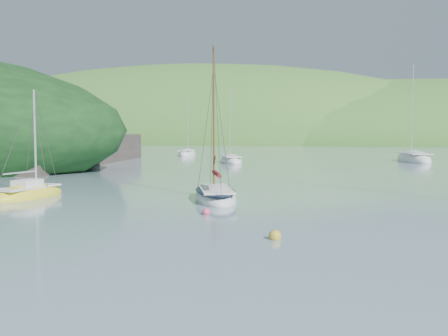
% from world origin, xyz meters
% --- Properties ---
extents(ground, '(700.00, 700.00, 0.00)m').
position_xyz_m(ground, '(0.00, 0.00, 0.00)').
color(ground, gray).
rests_on(ground, ground).
extents(shoreline_hills, '(690.00, 135.00, 56.00)m').
position_xyz_m(shoreline_hills, '(-9.66, 172.42, 0.00)').
color(shoreline_hills, '#326A28').
rests_on(shoreline_hills, ground).
extents(daysailer_white, '(4.41, 6.56, 9.47)m').
position_xyz_m(daysailer_white, '(-2.69, 8.85, 0.22)').
color(daysailer_white, silver).
rests_on(daysailer_white, ground).
extents(sailboat_yellow, '(2.65, 5.46, 6.98)m').
position_xyz_m(sailboat_yellow, '(-13.60, 6.98, 0.17)').
color(sailboat_yellow, yellow).
rests_on(sailboat_yellow, ground).
extents(distant_sloop_a, '(5.14, 7.55, 10.19)m').
position_xyz_m(distant_sloop_a, '(-10.25, 42.11, 0.18)').
color(distant_sloop_a, silver).
rests_on(distant_sloop_a, ground).
extents(distant_sloop_b, '(5.08, 10.09, 13.74)m').
position_xyz_m(distant_sloop_b, '(12.10, 50.75, 0.22)').
color(distant_sloop_b, silver).
rests_on(distant_sloop_b, ground).
extents(distant_sloop_c, '(3.75, 7.63, 10.43)m').
position_xyz_m(distant_sloop_c, '(-22.02, 59.13, 0.18)').
color(distant_sloop_c, silver).
rests_on(distant_sloop_c, ground).
extents(mooring_buoys, '(16.39, 10.43, 0.45)m').
position_xyz_m(mooring_buoys, '(4.42, 3.34, 0.12)').
color(mooring_buoys, gold).
rests_on(mooring_buoys, ground).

